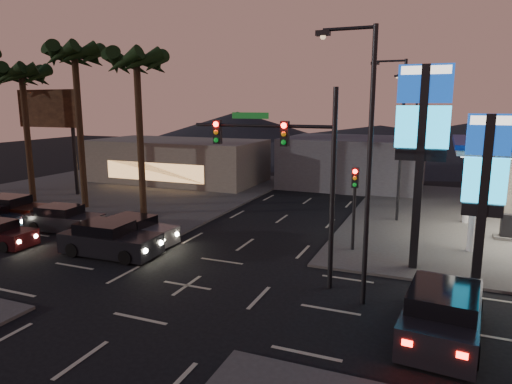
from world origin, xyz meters
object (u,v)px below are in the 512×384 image
at_px(car_lane_b_front, 136,231).
at_px(car_lane_b_rear, 10,210).
at_px(car_lane_a_front, 110,240).
at_px(suv_station, 443,313).
at_px(car_lane_b_mid, 64,219).
at_px(traffic_signal_mast, 291,158).
at_px(pylon_sign_tall, 422,127).
at_px(pylon_sign_short, 485,174).

relative_size(car_lane_b_front, car_lane_b_rear, 0.88).
bearing_deg(car_lane_b_rear, car_lane_a_front, -15.42).
xyz_separation_m(car_lane_a_front, suv_station, (15.32, -2.51, 0.04)).
height_order(car_lane_b_mid, suv_station, suv_station).
height_order(car_lane_a_front, suv_station, suv_station).
distance_m(car_lane_a_front, suv_station, 15.52).
bearing_deg(suv_station, traffic_signal_mast, 157.35).
bearing_deg(car_lane_b_mid, suv_station, -13.52).
xyz_separation_m(car_lane_b_front, suv_station, (15.31, -4.60, 0.12)).
xyz_separation_m(pylon_sign_tall, car_lane_b_rear, (-24.22, -0.71, -5.63)).
height_order(traffic_signal_mast, car_lane_a_front, traffic_signal_mast).
bearing_deg(suv_station, car_lane_b_rear, 168.23).
xyz_separation_m(pylon_sign_tall, suv_station, (1.24, -6.01, -5.59)).
relative_size(pylon_sign_short, car_lane_a_front, 1.38).
height_order(traffic_signal_mast, suv_station, traffic_signal_mast).
bearing_deg(pylon_sign_tall, car_lane_b_mid, -176.98).
bearing_deg(suv_station, pylon_sign_short, 75.93).
height_order(traffic_signal_mast, car_lane_b_mid, traffic_signal_mast).
bearing_deg(suv_station, car_lane_b_front, 163.27).
xyz_separation_m(pylon_sign_short, car_lane_b_front, (-16.57, -0.41, -3.98)).
relative_size(pylon_sign_tall, pylon_sign_short, 1.29).
relative_size(pylon_sign_tall, traffic_signal_mast, 1.12).
bearing_deg(car_lane_a_front, car_lane_b_front, 89.78).
distance_m(pylon_sign_tall, suv_station, 8.30).
relative_size(pylon_sign_short, suv_station, 1.31).
xyz_separation_m(pylon_sign_short, traffic_signal_mast, (-7.24, -2.51, 0.57)).
distance_m(car_lane_b_mid, suv_station, 21.32).
height_order(pylon_sign_short, traffic_signal_mast, traffic_signal_mast).
xyz_separation_m(car_lane_a_front, car_lane_b_mid, (-5.41, 2.47, -0.07)).
relative_size(pylon_sign_short, car_lane_b_mid, 1.49).
height_order(pylon_sign_tall, suv_station, pylon_sign_tall).
bearing_deg(traffic_signal_mast, pylon_sign_tall, 36.52).
height_order(car_lane_a_front, car_lane_b_rear, car_lane_b_rear).
bearing_deg(pylon_sign_tall, traffic_signal_mast, -143.48).
relative_size(car_lane_a_front, car_lane_b_rear, 0.98).
distance_m(pylon_sign_tall, car_lane_b_mid, 20.32).
bearing_deg(traffic_signal_mast, car_lane_b_mid, 170.44).
distance_m(car_lane_b_rear, suv_station, 26.01).
bearing_deg(car_lane_b_mid, pylon_sign_tall, 3.02).
bearing_deg(car_lane_b_mid, traffic_signal_mast, -9.56).
bearing_deg(car_lane_b_rear, traffic_signal_mast, -8.20).
relative_size(traffic_signal_mast, car_lane_b_front, 1.75).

